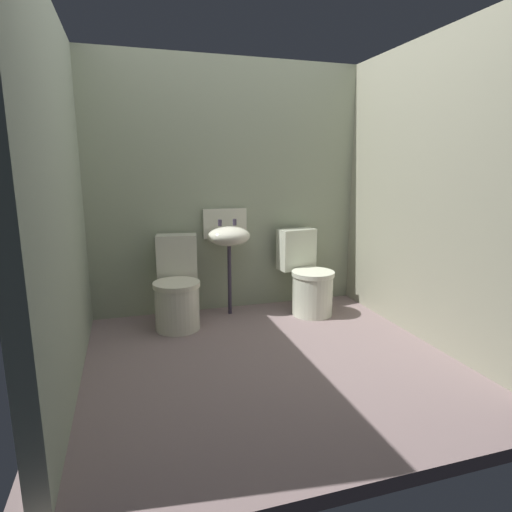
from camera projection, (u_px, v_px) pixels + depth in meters
name	position (u px, v px, depth m)	size (l,w,h in m)	color
ground_plane	(267.00, 360.00, 3.17)	(2.99, 2.74, 0.08)	gray
wall_back	(228.00, 188.00, 4.05)	(2.99, 0.10, 2.36)	#96A084
wall_left	(57.00, 200.00, 2.62)	(0.10, 2.54, 2.36)	#929E88
wall_right	(424.00, 192.00, 3.39)	(0.10, 2.54, 2.36)	#9D9D85
toilet_left	(177.00, 290.00, 3.70)	(0.47, 0.64, 0.78)	silver
toilet_right	(308.00, 279.00, 4.05)	(0.47, 0.65, 0.78)	silver
sink	(228.00, 235.00, 3.93)	(0.42, 0.35, 0.99)	#383042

